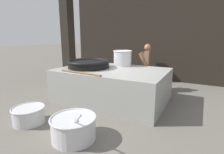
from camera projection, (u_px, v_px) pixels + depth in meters
name	position (u px, v px, depth m)	size (l,w,h in m)	color
ground_plane	(112.00, 100.00, 4.82)	(60.00, 60.00, 0.00)	#666059
back_wall	(147.00, 32.00, 6.97)	(6.50, 0.24, 3.77)	black
support_pillar	(68.00, 31.00, 6.37)	(0.36, 0.36, 3.77)	black
hearth_platform	(112.00, 85.00, 4.72)	(2.81, 1.89, 0.85)	gray
giant_wok_near	(89.00, 64.00, 4.81)	(1.17, 1.17, 0.21)	black
stock_pot	(123.00, 58.00, 5.13)	(0.56, 0.56, 0.45)	silver
stirring_paddle	(82.00, 73.00, 4.05)	(1.20, 0.15, 0.04)	brown
cook	(147.00, 66.00, 5.46)	(0.39, 0.57, 1.48)	brown
prep_bowl_vegetables	(74.00, 127.00, 2.93)	(0.88, 0.79, 0.71)	silver
prep_bowl_meat	(29.00, 114.00, 3.49)	(0.64, 0.64, 0.33)	silver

